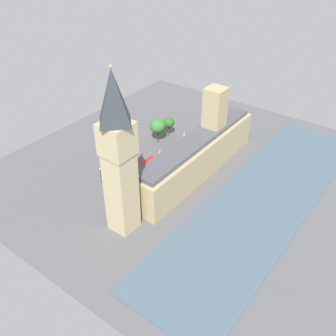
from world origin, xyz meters
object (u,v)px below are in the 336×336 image
object	(u,v)px
double_decker_bus_far_end	(183,145)
car_blue_corner	(125,187)
clock_tower	(118,154)
pedestrian_near_tower	(210,137)
street_lamp_by_river_gate	(100,173)
plane_tree_opposite_hall	(158,126)
car_dark_green_kerbside	(164,155)
double_decker_bus_trailing	(146,167)
parliament_building	(198,152)
plane_tree_leading	(169,123)
car_black_under_trees	(191,137)
pedestrian_midblock	(214,135)

from	to	relation	value
double_decker_bus_far_end	car_blue_corner	distance (m)	35.11
clock_tower	pedestrian_near_tower	xyz separation A→B (m)	(7.52, -65.49, -27.15)
pedestrian_near_tower	street_lamp_by_river_gate	size ratio (longest dim) A/B	0.24
pedestrian_near_tower	plane_tree_opposite_hall	xyz separation A→B (m)	(17.09, 16.48, 7.22)
car_dark_green_kerbside	street_lamp_by_river_gate	distance (m)	29.69
street_lamp_by_river_gate	plane_tree_opposite_hall	bearing A→B (deg)	-87.72
double_decker_bus_trailing	street_lamp_by_river_gate	world-z (taller)	street_lamp_by_river_gate
parliament_building	double_decker_bus_far_end	bearing A→B (deg)	-33.92
plane_tree_leading	pedestrian_near_tower	bearing A→B (deg)	-151.05
double_decker_bus_far_end	street_lamp_by_river_gate	world-z (taller)	street_lamp_by_river_gate
plane_tree_opposite_hall	street_lamp_by_river_gate	size ratio (longest dim) A/B	1.74
clock_tower	street_lamp_by_river_gate	size ratio (longest dim) A/B	8.59
car_black_under_trees	pedestrian_near_tower	world-z (taller)	car_black_under_trees
pedestrian_midblock	plane_tree_leading	size ratio (longest dim) A/B	0.17
car_blue_corner	pedestrian_near_tower	bearing A→B (deg)	-97.50
parliament_building	pedestrian_midblock	size ratio (longest dim) A/B	44.07
parliament_building	car_black_under_trees	xyz separation A→B (m)	(15.74, -18.76, -7.57)
plane_tree_leading	street_lamp_by_river_gate	xyz separation A→B (m)	(-0.97, 43.80, -2.28)
pedestrian_midblock	car_dark_green_kerbside	bearing A→B (deg)	-40.89
car_blue_corner	plane_tree_leading	bearing A→B (deg)	-76.32
parliament_building	car_blue_corner	distance (m)	30.79
clock_tower	car_blue_corner	distance (m)	33.46
parliament_building	pedestrian_near_tower	bearing A→B (deg)	-69.83
clock_tower	double_decker_bus_far_end	world-z (taller)	clock_tower
double_decker_bus_far_end	double_decker_bus_trailing	xyz separation A→B (m)	(1.85, 22.40, 0.00)
double_decker_bus_trailing	plane_tree_leading	world-z (taller)	plane_tree_leading
double_decker_bus_trailing	clock_tower	bearing A→B (deg)	113.97
car_black_under_trees	pedestrian_midblock	xyz separation A→B (m)	(-7.17, -8.08, -0.21)
car_black_under_trees	pedestrian_midblock	distance (m)	10.81
clock_tower	plane_tree_opposite_hall	bearing A→B (deg)	-63.34
car_dark_green_kerbside	pedestrian_midblock	size ratio (longest dim) A/B	2.75
car_dark_green_kerbside	pedestrian_midblock	bearing A→B (deg)	-107.33
car_dark_green_kerbside	car_blue_corner	world-z (taller)	same
double_decker_bus_trailing	plane_tree_opposite_hall	bearing A→B (deg)	-65.94
double_decker_bus_trailing	street_lamp_by_river_gate	bearing A→B (deg)	55.33
parliament_building	plane_tree_leading	size ratio (longest dim) A/B	7.42
double_decker_bus_far_end	pedestrian_near_tower	xyz separation A→B (m)	(-4.42, -15.59, -1.95)
double_decker_bus_trailing	plane_tree_opposite_hall	world-z (taller)	plane_tree_opposite_hall
parliament_building	street_lamp_by_river_gate	world-z (taller)	parliament_building
plane_tree_leading	plane_tree_opposite_hall	size ratio (longest dim) A/B	0.82
parliament_building	pedestrian_midblock	distance (m)	29.23
clock_tower	pedestrian_midblock	bearing A→B (deg)	-84.07
parliament_building	double_decker_bus_trailing	size ratio (longest dim) A/B	6.25
car_dark_green_kerbside	car_black_under_trees	bearing A→B (deg)	-93.16
plane_tree_leading	double_decker_bus_far_end	bearing A→B (deg)	152.28
parliament_building	car_blue_corner	xyz separation A→B (m)	(14.68, 25.98, -7.57)
car_dark_green_kerbside	plane_tree_opposite_hall	distance (m)	14.50
plane_tree_leading	street_lamp_by_river_gate	size ratio (longest dim) A/B	1.43
car_blue_corner	car_black_under_trees	bearing A→B (deg)	-89.80
car_blue_corner	pedestrian_midblock	size ratio (longest dim) A/B	3.18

